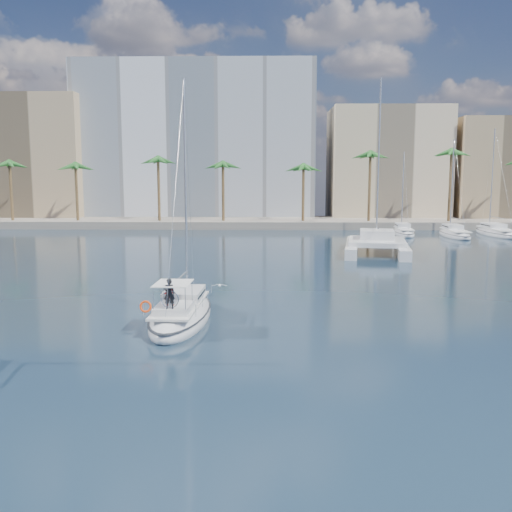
{
  "coord_description": "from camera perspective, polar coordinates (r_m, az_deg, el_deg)",
  "views": [
    {
      "loc": [
        0.78,
        -33.27,
        8.35
      ],
      "look_at": [
        0.1,
        1.5,
        3.42
      ],
      "focal_mm": 40.0,
      "sensor_mm": 36.0,
      "label": 1
    }
  ],
  "objects": [
    {
      "name": "building_tan_left",
      "position": [
        110.89,
        -21.84,
        8.88
      ],
      "size": [
        22.0,
        14.0,
        22.0
      ],
      "primitive_type": "cube",
      "color": "tan",
      "rests_on": "ground"
    },
    {
      "name": "building_beige",
      "position": [
        105.44,
        12.89,
        8.78
      ],
      "size": [
        20.0,
        14.0,
        20.0
      ],
      "primitive_type": "cube",
      "color": "beige",
      "rests_on": "ground"
    },
    {
      "name": "palm_right",
      "position": [
        96.21,
        21.58,
        8.67
      ],
      "size": [
        3.6,
        3.6,
        12.3
      ],
      "color": "brown",
      "rests_on": "ground"
    },
    {
      "name": "ground",
      "position": [
        34.31,
        -0.22,
        -6.01
      ],
      "size": [
        160.0,
        160.0,
        0.0
      ],
      "primitive_type": "plane",
      "color": "black",
      "rests_on": "ground"
    },
    {
      "name": "moored_yacht_b",
      "position": [
        82.81,
        19.22,
        1.84
      ],
      "size": [
        3.32,
        10.83,
        13.72
      ],
      "primitive_type": null,
      "rotation": [
        0.0,
        0.0,
        -0.02
      ],
      "color": "silver",
      "rests_on": "ground"
    },
    {
      "name": "palm_left",
      "position": [
        96.76,
        -20.19,
        8.74
      ],
      "size": [
        3.6,
        3.6,
        12.3
      ],
      "color": "brown",
      "rests_on": "ground"
    },
    {
      "name": "building_modern",
      "position": [
        107.19,
        -5.83,
        11.06
      ],
      "size": [
        42.0,
        16.0,
        28.0
      ],
      "primitive_type": "cube",
      "color": "white",
      "rests_on": "ground"
    },
    {
      "name": "moored_yacht_a",
      "position": [
        82.96,
        14.52,
        2.05
      ],
      "size": [
        3.37,
        9.52,
        11.9
      ],
      "primitive_type": null,
      "rotation": [
        0.0,
        0.0,
        -0.07
      ],
      "color": "silver",
      "rests_on": "ground"
    },
    {
      "name": "palm_centre",
      "position": [
        90.29,
        0.64,
        9.31
      ],
      "size": [
        3.6,
        3.6,
        12.3
      ],
      "color": "brown",
      "rests_on": "ground"
    },
    {
      "name": "main_sloop",
      "position": [
        33.08,
        -7.49,
        -5.75
      ],
      "size": [
        3.5,
        9.94,
        14.61
      ],
      "rotation": [
        0.0,
        0.0,
        -0.04
      ],
      "color": "silver",
      "rests_on": "ground"
    },
    {
      "name": "building_tan_right",
      "position": [
        109.34,
        23.5,
        7.76
      ],
      "size": [
        18.0,
        12.0,
        18.0
      ],
      "primitive_type": "cube",
      "color": "tan",
      "rests_on": "ground"
    },
    {
      "name": "seagull",
      "position": [
        39.48,
        -3.66,
        -2.95
      ],
      "size": [
        1.06,
        0.46,
        0.2
      ],
      "color": "silver",
      "rests_on": "ground"
    },
    {
      "name": "catamaran",
      "position": [
        62.86,
        11.97,
        1.34
      ],
      "size": [
        8.47,
        13.8,
        18.73
      ],
      "rotation": [
        0.0,
        0.0,
        -0.16
      ],
      "color": "silver",
      "rests_on": "ground"
    },
    {
      "name": "quay",
      "position": [
        94.59,
        0.65,
        3.38
      ],
      "size": [
        120.0,
        14.0,
        1.2
      ],
      "primitive_type": "cube",
      "color": "gray",
      "rests_on": "ground"
    },
    {
      "name": "moored_yacht_c",
      "position": [
        86.9,
        22.9,
        1.93
      ],
      "size": [
        3.98,
        12.33,
        15.54
      ],
      "primitive_type": null,
      "rotation": [
        0.0,
        0.0,
        0.03
      ],
      "color": "silver",
      "rests_on": "ground"
    }
  ]
}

